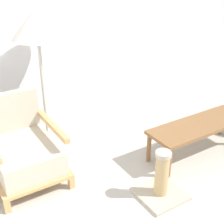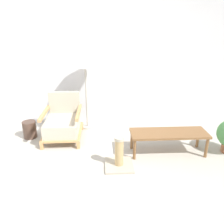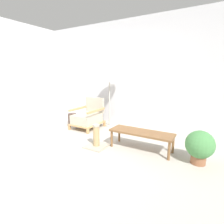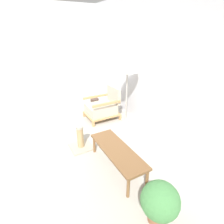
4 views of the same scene
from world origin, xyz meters
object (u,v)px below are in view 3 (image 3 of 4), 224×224
Objects in this scene: vase at (72,119)px; potted_plant at (200,146)px; scratching_post at (96,140)px; armchair at (88,117)px; floor_lamp at (109,77)px; coffee_table at (141,134)px.

potted_plant is at bearing -11.53° from vase.
potted_plant is 1.18× the size of scratching_post.
scratching_post is (1.50, -0.95, -0.00)m from vase.
armchair is 2.54× the size of vase.
armchair is 1.68× the size of scratching_post.
vase is 0.66× the size of scratching_post.
potted_plant reaches higher than vase.
floor_lamp is 1.91m from coffee_table.
coffee_table is at bearing -15.45° from vase.
vase is at bearing 164.55° from coffee_table.
armchair reaches higher than potted_plant.
floor_lamp is at bearing 155.34° from potted_plant.
scratching_post is (-1.74, -0.29, -0.15)m from potted_plant.
armchair is 0.66× the size of coffee_table.
coffee_table is (1.68, -0.59, 0.02)m from armchair.
armchair is 0.51× the size of floor_lamp.
scratching_post is at bearing -45.08° from armchair.
armchair is 1.29m from scratching_post.
vase is at bearing -159.50° from floor_lamp.
armchair is 1.17m from floor_lamp.
floor_lamp is at bearing 111.08° from scratching_post.
coffee_table is 3.85× the size of vase.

